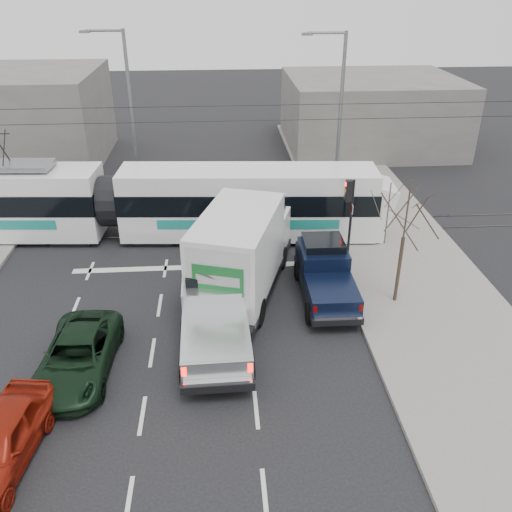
{
  "coord_description": "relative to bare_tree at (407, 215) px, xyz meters",
  "views": [
    {
      "loc": [
        0.83,
        -15.21,
        11.73
      ],
      "look_at": [
        2.15,
        3.48,
        1.8
      ],
      "focal_mm": 38.0,
      "sensor_mm": 36.0,
      "label": 1
    }
  ],
  "objects": [
    {
      "name": "building_right",
      "position": [
        4.4,
        21.5,
        -1.29
      ],
      "size": [
        12.0,
        10.0,
        5.0
      ],
      "primitive_type": "cube",
      "color": "slate",
      "rests_on": "ground"
    },
    {
      "name": "catenary",
      "position": [
        -7.6,
        7.5,
        0.09
      ],
      "size": [
        60.0,
        0.2,
        7.0
      ],
      "color": "black",
      "rests_on": "ground"
    },
    {
      "name": "bare_tree",
      "position": [
        0.0,
        0.0,
        0.0
      ],
      "size": [
        2.4,
        2.4,
        5.0
      ],
      "color": "#47382B",
      "rests_on": "ground"
    },
    {
      "name": "box_truck",
      "position": [
        -5.98,
        1.19,
        -1.93
      ],
      "size": [
        4.73,
        7.96,
        3.76
      ],
      "rotation": [
        0.0,
        0.0,
        -0.31
      ],
      "color": "black",
      "rests_on": "ground"
    },
    {
      "name": "navy_pickup",
      "position": [
        -2.69,
        0.86,
        -2.73
      ],
      "size": [
        2.05,
        5.15,
        2.16
      ],
      "rotation": [
        0.0,
        0.0,
        -0.01
      ],
      "color": "black",
      "rests_on": "ground"
    },
    {
      "name": "sidewalk_right",
      "position": [
        1.4,
        -2.5,
        -3.72
      ],
      "size": [
        6.0,
        60.0,
        0.15
      ],
      "primitive_type": "cube",
      "color": "gray",
      "rests_on": "ground"
    },
    {
      "name": "ground",
      "position": [
        -7.6,
        -2.5,
        -3.79
      ],
      "size": [
        120.0,
        120.0,
        0.0
      ],
      "primitive_type": "plane",
      "color": "black",
      "rests_on": "ground"
    },
    {
      "name": "street_lamp_far",
      "position": [
        -11.79,
        13.5,
        1.32
      ],
      "size": [
        2.38,
        0.25,
        9.0
      ],
      "color": "slate",
      "rests_on": "ground"
    },
    {
      "name": "tram",
      "position": [
        -12.05,
        6.91,
        -1.95
      ],
      "size": [
        25.49,
        4.27,
        5.18
      ],
      "rotation": [
        0.0,
        0.0,
        -0.07
      ],
      "color": "white",
      "rests_on": "ground"
    },
    {
      "name": "street_lamp_near",
      "position": [
        -0.29,
        11.5,
        1.32
      ],
      "size": [
        2.38,
        0.25,
        9.0
      ],
      "color": "slate",
      "rests_on": "ground"
    },
    {
      "name": "traffic_signal",
      "position": [
        -1.13,
        4.0,
        -1.05
      ],
      "size": [
        0.44,
        0.44,
        3.6
      ],
      "color": "black",
      "rests_on": "ground"
    },
    {
      "name": "green_car",
      "position": [
        -11.55,
        -3.37,
        -3.13
      ],
      "size": [
        2.4,
        4.85,
        1.32
      ],
      "primitive_type": "imported",
      "rotation": [
        0.0,
        0.0,
        -0.04
      ],
      "color": "black",
      "rests_on": "ground"
    },
    {
      "name": "silver_pickup",
      "position": [
        -7.11,
        -1.56,
        -2.61
      ],
      "size": [
        2.5,
        6.63,
        2.39
      ],
      "rotation": [
        0.0,
        0.0,
        0.02
      ],
      "color": "black",
      "rests_on": "ground"
    },
    {
      "name": "rails",
      "position": [
        -7.6,
        7.5,
        -3.78
      ],
      "size": [
        60.0,
        1.6,
        0.03
      ],
      "primitive_type": "cube",
      "color": "#33302D",
      "rests_on": "ground"
    }
  ]
}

